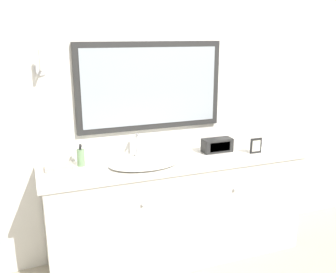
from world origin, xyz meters
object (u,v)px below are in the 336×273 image
(sink_basin, at_px, (144,162))
(soap_bottle, at_px, (81,157))
(appliance_box, at_px, (217,145))
(picture_frame, at_px, (256,146))

(sink_basin, xyz_separation_m, soap_bottle, (-0.45, 0.15, 0.05))
(appliance_box, xyz_separation_m, picture_frame, (0.28, -0.15, 0.01))
(appliance_box, height_order, picture_frame, picture_frame)
(soap_bottle, distance_m, picture_frame, 1.43)
(sink_basin, distance_m, soap_bottle, 0.48)
(sink_basin, relative_size, appliance_box, 2.11)
(sink_basin, height_order, soap_bottle, sink_basin)
(soap_bottle, relative_size, appliance_box, 0.66)
(appliance_box, bearing_deg, picture_frame, -28.08)
(appliance_box, distance_m, picture_frame, 0.32)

